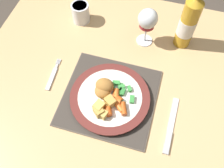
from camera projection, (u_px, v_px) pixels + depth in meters
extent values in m
plane|color=#4C4238|center=(123.00, 147.00, 1.49)|extent=(6.00, 6.00, 0.00)
cube|color=tan|center=(131.00, 88.00, 0.87)|extent=(1.12, 0.89, 0.04)
cube|color=tan|center=(59.00, 42.00, 1.45)|extent=(0.06, 0.06, 0.70)
cube|color=brown|center=(109.00, 97.00, 0.83)|extent=(0.30, 0.30, 0.01)
cube|color=#3C352E|center=(109.00, 97.00, 0.82)|extent=(0.30, 0.29, 0.00)
cylinder|color=white|center=(110.00, 98.00, 0.81)|extent=(0.21, 0.21, 0.01)
cylinder|color=maroon|center=(110.00, 97.00, 0.81)|extent=(0.26, 0.26, 0.01)
cylinder|color=white|center=(110.00, 96.00, 0.80)|extent=(0.21, 0.21, 0.00)
ellipsoid|color=#A87033|center=(105.00, 86.00, 0.80)|extent=(0.06, 0.05, 0.04)
ellipsoid|color=#A87033|center=(103.00, 90.00, 0.80)|extent=(0.06, 0.06, 0.03)
cube|color=#338438|center=(113.00, 86.00, 0.82)|extent=(0.02, 0.03, 0.01)
cube|color=green|center=(128.00, 88.00, 0.81)|extent=(0.02, 0.02, 0.01)
cube|color=#338438|center=(120.00, 104.00, 0.78)|extent=(0.03, 0.03, 0.01)
cube|color=#338438|center=(123.00, 92.00, 0.80)|extent=(0.02, 0.03, 0.01)
cube|color=#338438|center=(121.00, 91.00, 0.81)|extent=(0.02, 0.03, 0.01)
cube|color=green|center=(116.00, 83.00, 0.82)|extent=(0.03, 0.02, 0.01)
cube|color=green|center=(132.00, 99.00, 0.79)|extent=(0.02, 0.03, 0.01)
cube|color=green|center=(122.00, 86.00, 0.82)|extent=(0.02, 0.02, 0.01)
cube|color=#338438|center=(120.00, 87.00, 0.82)|extent=(0.02, 0.03, 0.01)
cylinder|color=#CC5119|center=(108.00, 110.00, 0.77)|extent=(0.04, 0.04, 0.02)
cylinder|color=#CC5119|center=(117.00, 98.00, 0.79)|extent=(0.04, 0.03, 0.02)
cylinder|color=orange|center=(118.00, 106.00, 0.78)|extent=(0.05, 0.04, 0.02)
cylinder|color=#CC5119|center=(124.00, 109.00, 0.77)|extent=(0.03, 0.05, 0.02)
cylinder|color=orange|center=(116.00, 101.00, 0.78)|extent=(0.03, 0.02, 0.02)
cylinder|color=orange|center=(116.00, 96.00, 0.79)|extent=(0.03, 0.05, 0.02)
cube|color=silver|center=(52.00, 79.00, 0.86)|extent=(0.02, 0.09, 0.01)
cube|color=silver|center=(57.00, 66.00, 0.89)|extent=(0.01, 0.02, 0.01)
cube|color=silver|center=(60.00, 62.00, 0.90)|extent=(0.00, 0.02, 0.00)
cube|color=silver|center=(59.00, 62.00, 0.90)|extent=(0.00, 0.02, 0.00)
cube|color=silver|center=(58.00, 62.00, 0.90)|extent=(0.00, 0.02, 0.00)
cube|color=silver|center=(57.00, 61.00, 0.90)|extent=(0.00, 0.02, 0.00)
cube|color=silver|center=(173.00, 115.00, 0.80)|extent=(0.02, 0.12, 0.00)
cube|color=#B2B2B7|center=(167.00, 143.00, 0.75)|extent=(0.02, 0.07, 0.01)
cylinder|color=silver|center=(144.00, 40.00, 0.95)|extent=(0.06, 0.06, 0.00)
cylinder|color=silver|center=(145.00, 33.00, 0.92)|extent=(0.01, 0.01, 0.08)
ellipsoid|color=silver|center=(148.00, 19.00, 0.85)|extent=(0.07, 0.07, 0.07)
cylinder|color=maroon|center=(147.00, 24.00, 0.88)|extent=(0.05, 0.05, 0.02)
cylinder|color=gold|center=(187.00, 25.00, 0.87)|extent=(0.06, 0.06, 0.19)
cylinder|color=white|center=(187.00, 26.00, 0.88)|extent=(0.06, 0.06, 0.07)
cube|color=gold|center=(99.00, 111.00, 0.76)|extent=(0.04, 0.04, 0.03)
cube|color=#DBB256|center=(104.00, 115.00, 0.76)|extent=(0.03, 0.03, 0.02)
cube|color=gold|center=(110.00, 102.00, 0.78)|extent=(0.04, 0.04, 0.03)
cube|color=gold|center=(109.00, 104.00, 0.78)|extent=(0.03, 0.03, 0.02)
cube|color=#DBB256|center=(99.00, 107.00, 0.77)|extent=(0.04, 0.04, 0.03)
cylinder|color=white|center=(81.00, 13.00, 0.98)|extent=(0.07, 0.07, 0.08)
cylinder|color=gray|center=(80.00, 6.00, 0.95)|extent=(0.06, 0.06, 0.01)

